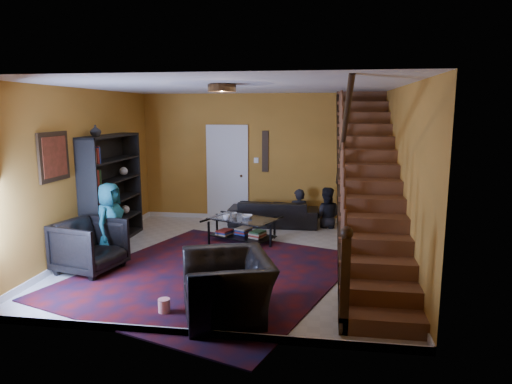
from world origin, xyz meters
TOP-DOWN VIEW (x-y plane):
  - floor at (0.00, 0.00)m, footprint 5.50×5.50m
  - room at (-1.33, 1.33)m, footprint 5.50×5.50m
  - staircase at (2.12, -0.00)m, footprint 0.95×5.02m
  - bookshelf at (-2.40, 0.60)m, footprint 0.35×1.80m
  - door at (-0.70, 2.73)m, footprint 0.82×0.05m
  - framed_picture at (-2.57, -0.90)m, footprint 0.04×0.74m
  - wall_hanging at (0.15, 2.73)m, footprint 0.14×0.03m
  - ceiling_fixture at (0.00, -0.80)m, footprint 0.40×0.40m
  - rug at (-0.18, -0.84)m, footprint 4.64×4.95m
  - sofa at (0.39, 2.30)m, footprint 1.88×0.74m
  - armchair_left at (-2.05, -0.96)m, footprint 1.05×1.04m
  - armchair_right at (0.35, -2.16)m, footprint 1.33×1.41m
  - person_adult_a at (0.93, 2.35)m, footprint 0.48×0.33m
  - person_adult_b at (1.50, 2.35)m, footprint 0.64×0.50m
  - person_child at (-1.95, -0.46)m, footprint 0.48×0.68m
  - coffee_table at (-0.04, 0.96)m, footprint 1.37×1.12m
  - cup_a at (-0.30, 0.78)m, footprint 0.13×0.13m
  - cup_b at (-0.20, 1.01)m, footprint 0.12×0.12m
  - bowl at (0.04, 1.03)m, footprint 0.21×0.21m
  - vase at (-2.41, 0.10)m, footprint 0.18×0.18m
  - popcorn_bucket at (-0.43, -2.21)m, footprint 0.19×0.19m

SIDE VIEW (x-z plane):
  - floor at x=0.00m, z-range 0.00..0.00m
  - rug at x=-0.18m, z-range 0.00..0.02m
  - room at x=-1.33m, z-range -2.70..2.80m
  - popcorn_bucket at x=-0.43m, z-range 0.02..0.19m
  - person_adult_a at x=0.93m, z-range -0.45..0.80m
  - person_adult_b at x=1.50m, z-range -0.45..0.85m
  - coffee_table at x=-0.04m, z-range 0.03..0.49m
  - sofa at x=0.39m, z-range 0.00..0.55m
  - armchair_right at x=0.35m, z-range 0.00..0.74m
  - armchair_left at x=-2.05m, z-range 0.00..0.80m
  - bowl at x=0.04m, z-range 0.46..0.50m
  - cup_b at x=-0.20m, z-range 0.46..0.55m
  - cup_a at x=-0.30m, z-range 0.46..0.56m
  - person_child at x=-1.95m, z-range 0.00..1.30m
  - bookshelf at x=-2.40m, z-range -0.04..1.96m
  - door at x=-0.70m, z-range 0.00..2.05m
  - staircase at x=2.12m, z-range -0.19..2.99m
  - wall_hanging at x=0.15m, z-range 1.10..2.00m
  - framed_picture at x=-2.57m, z-range 1.38..2.12m
  - vase at x=-2.41m, z-range 2.00..2.19m
  - ceiling_fixture at x=0.00m, z-range 2.69..2.79m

